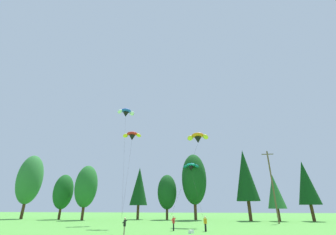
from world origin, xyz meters
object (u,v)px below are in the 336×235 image
parafoil_kite_far_teal (191,167)px  picnic_cooler (191,232)px  parafoil_kite_high_blue_white (126,112)px  utility_pole (272,184)px  parafoil_kite_mid_orange (198,137)px  parafoil_kite_low_red_yellow (132,136)px  kite_flyer_near (125,225)px  kite_flyer_mid (174,222)px  kite_flyer_far (205,222)px

parafoil_kite_far_teal → picnic_cooler: (0.64, -24.11, -11.23)m
parafoil_kite_high_blue_white → parafoil_kite_far_teal: bearing=42.9°
parafoil_kite_far_teal → utility_pole: bearing=-23.0°
utility_pole → parafoil_kite_mid_orange: bearing=-149.4°
parafoil_kite_high_blue_white → parafoil_kite_far_teal: 19.50m
parafoil_kite_low_red_yellow → parafoil_kite_mid_orange: bearing=17.9°
kite_flyer_near → kite_flyer_mid: bearing=48.8°
utility_pole → kite_flyer_near: 30.17m
parafoil_kite_mid_orange → parafoil_kite_high_blue_white: bearing=169.2°
kite_flyer_mid → parafoil_kite_mid_orange: bearing=63.5°
parafoil_kite_low_red_yellow → parafoil_kite_far_teal: bearing=63.6°
parafoil_kite_mid_orange → picnic_cooler: size_ratio=25.48×
kite_flyer_mid → parafoil_kite_far_teal: parafoil_kite_far_teal is taller
kite_flyer_near → parafoil_kite_high_blue_white: size_ratio=0.08×
kite_flyer_near → parafoil_kite_far_teal: size_ratio=0.07×
kite_flyer_far → picnic_cooler: kite_flyer_far is taller
kite_flyer_near → kite_flyer_far: bearing=30.4°
parafoil_kite_mid_orange → parafoil_kite_low_red_yellow: parafoil_kite_mid_orange is taller
kite_flyer_far → parafoil_kite_low_red_yellow: size_ratio=0.13×
kite_flyer_far → kite_flyer_mid: bearing=176.3°
kite_flyer_far → parafoil_kite_far_teal: 24.26m
parafoil_kite_far_teal → picnic_cooler: 26.61m
kite_flyer_far → kite_flyer_near: bearing=-149.6°
kite_flyer_near → kite_flyer_mid: size_ratio=1.00×
kite_flyer_mid → kite_flyer_far: bearing=-3.7°
kite_flyer_near → parafoil_kite_mid_orange: (8.16, 12.40, 12.99)m
utility_pole → kite_flyer_mid: 23.39m
utility_pole → parafoil_kite_far_teal: bearing=157.0°
parafoil_kite_far_teal → parafoil_kite_low_red_yellow: size_ratio=1.76×
kite_flyer_near → picnic_cooler: bearing=21.3°
kite_flyer_far → parafoil_kite_far_teal: size_ratio=0.07×
parafoil_kite_far_teal → parafoil_kite_low_red_yellow: 20.12m
kite_flyer_mid → kite_flyer_near: bearing=-131.2°
utility_pole → parafoil_kite_high_blue_white: (-27.81, -5.15, 14.04)m
parafoil_kite_far_teal → parafoil_kite_low_red_yellow: parafoil_kite_low_red_yellow is taller
parafoil_kite_far_teal → parafoil_kite_high_blue_white: bearing=-137.1°
kite_flyer_far → picnic_cooler: (-1.64, -2.32, -0.82)m
kite_flyer_far → picnic_cooler: size_ratio=3.25×
utility_pole → kite_flyer_mid: bearing=-138.4°
utility_pole → parafoil_kite_high_blue_white: parafoil_kite_high_blue_white is taller
kite_flyer_near → parafoil_kite_high_blue_white: bearing=112.4°
kite_flyer_mid → parafoil_kite_mid_orange: (3.56, 7.14, 12.99)m
kite_flyer_far → parafoil_kite_low_red_yellow: 17.37m
utility_pole → picnic_cooler: utility_pole is taller
kite_flyer_near → parafoil_kite_low_red_yellow: bearing=106.5°
utility_pole → parafoil_kite_mid_orange: size_ratio=0.98×
utility_pole → kite_flyer_mid: utility_pole is taller
parafoil_kite_mid_orange → parafoil_kite_far_teal: 14.76m
picnic_cooler → utility_pole: bearing=2.5°
kite_flyer_near → picnic_cooler: kite_flyer_near is taller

